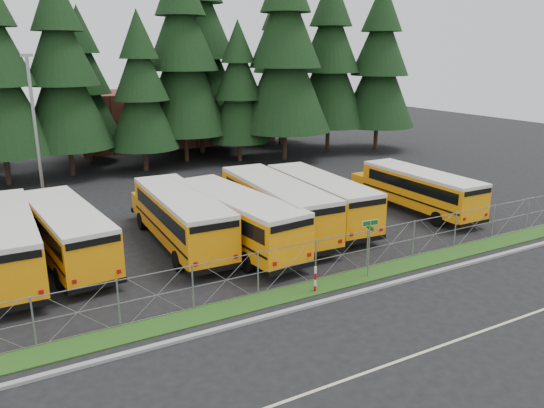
{
  "coord_description": "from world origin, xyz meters",
  "views": [
    {
      "loc": [
        -13.76,
        -19.91,
        10.25
      ],
      "look_at": [
        -0.54,
        4.0,
        2.38
      ],
      "focal_mm": 35.0,
      "sensor_mm": 36.0,
      "label": 1
    }
  ],
  "objects": [
    {
      "name": "bus_5",
      "position": [
        0.62,
        5.95,
        1.57
      ],
      "size": [
        3.42,
        12.13,
        3.15
      ],
      "primitive_type": null,
      "rotation": [
        0.0,
        0.0,
        -0.05
      ],
      "color": "orange",
      "rests_on": "ground"
    },
    {
      "name": "chainlink_fence",
      "position": [
        0.0,
        -1.0,
        1.0
      ],
      "size": [
        44.0,
        0.1,
        2.0
      ],
      "primitive_type": null,
      "color": "gray",
      "rests_on": "ground"
    },
    {
      "name": "bus_east",
      "position": [
        10.97,
        5.1,
        1.39
      ],
      "size": [
        2.52,
        10.62,
        2.78
      ],
      "primitive_type": null,
      "rotation": [
        0.0,
        0.0,
        -0.0
      ],
      "color": "orange",
      "rests_on": "ground"
    },
    {
      "name": "conifer_6",
      "position": [
        8.07,
        26.07,
        6.57
      ],
      "size": [
        5.94,
        5.94,
        13.14
      ],
      "primitive_type": null,
      "color": "black",
      "rests_on": "ground"
    },
    {
      "name": "conifer_9",
      "position": [
        23.83,
        24.78,
        8.69
      ],
      "size": [
        7.86,
        7.86,
        17.37
      ],
      "primitive_type": null,
      "color": "black",
      "rests_on": "ground"
    },
    {
      "name": "conifer_11",
      "position": [
        -4.78,
        32.56,
        7.18
      ],
      "size": [
        6.49,
        6.49,
        14.36
      ],
      "primitive_type": null,
      "color": "black",
      "rests_on": "ground"
    },
    {
      "name": "curb",
      "position": [
        0.0,
        -3.1,
        0.06
      ],
      "size": [
        50.0,
        0.25,
        0.12
      ],
      "primitive_type": "cube",
      "color": "gray",
      "rests_on": "ground"
    },
    {
      "name": "conifer_5",
      "position": [
        3.47,
        28.34,
        9.49
      ],
      "size": [
        8.58,
        8.58,
        18.98
      ],
      "primitive_type": null,
      "color": "black",
      "rests_on": "ground"
    },
    {
      "name": "light_standard",
      "position": [
        -10.76,
        15.51,
        5.5
      ],
      "size": [
        0.7,
        0.35,
        10.14
      ],
      "color": "gray",
      "rests_on": "ground"
    },
    {
      "name": "road_lane_line",
      "position": [
        0.0,
        -8.0,
        0.01
      ],
      "size": [
        50.0,
        0.12,
        0.01
      ],
      "primitive_type": "cube",
      "color": "beige",
      "rests_on": "ground"
    },
    {
      "name": "bus_3",
      "position": [
        -4.91,
        6.47,
        1.51
      ],
      "size": [
        3.03,
        11.59,
        3.02
      ],
      "primitive_type": null,
      "rotation": [
        0.0,
        0.0,
        -0.03
      ],
      "color": "orange",
      "rests_on": "ground"
    },
    {
      "name": "conifer_4",
      "position": [
        -1.11,
        26.32,
        6.87
      ],
      "size": [
        6.21,
        6.21,
        13.74
      ],
      "primitive_type": null,
      "color": "black",
      "rests_on": "ground"
    },
    {
      "name": "bus_1",
      "position": [
        -10.67,
        7.09,
        1.45
      ],
      "size": [
        3.63,
        11.27,
        2.9
      ],
      "primitive_type": null,
      "rotation": [
        0.0,
        0.0,
        0.09
      ],
      "color": "orange",
      "rests_on": "ground"
    },
    {
      "name": "conifer_8",
      "position": [
        18.95,
        26.88,
        9.04
      ],
      "size": [
        8.18,
        8.18,
        18.08
      ],
      "primitive_type": null,
      "color": "black",
      "rests_on": "ground"
    },
    {
      "name": "bus_4",
      "position": [
        -2.47,
        4.88,
        1.52
      ],
      "size": [
        3.9,
        11.84,
        3.05
      ],
      "primitive_type": null,
      "rotation": [
        0.0,
        0.0,
        0.1
      ],
      "color": "orange",
      "rests_on": "ground"
    },
    {
      "name": "conifer_7",
      "position": [
        12.22,
        24.54,
        9.73
      ],
      "size": [
        8.8,
        8.8,
        19.47
      ],
      "primitive_type": null,
      "color": "black",
      "rests_on": "ground"
    },
    {
      "name": "ground",
      "position": [
        0.0,
        0.0,
        0.0
      ],
      "size": [
        120.0,
        120.0,
        0.0
      ],
      "primitive_type": "plane",
      "color": "black",
      "rests_on": "ground"
    },
    {
      "name": "brick_building",
      "position": [
        6.0,
        40.0,
        3.0
      ],
      "size": [
        22.0,
        10.0,
        6.0
      ],
      "primitive_type": "cube",
      "color": "brown",
      "rests_on": "ground"
    },
    {
      "name": "bus_0",
      "position": [
        -13.44,
        6.77,
        1.53
      ],
      "size": [
        2.83,
        11.66,
        3.05
      ],
      "primitive_type": null,
      "rotation": [
        0.0,
        0.0,
        -0.01
      ],
      "color": "orange",
      "rests_on": "ground"
    },
    {
      "name": "conifer_3",
      "position": [
        -7.25,
        27.26,
        8.4
      ],
      "size": [
        7.6,
        7.6,
        16.8
      ],
      "primitive_type": null,
      "color": "black",
      "rests_on": "ground"
    },
    {
      "name": "conifer_12",
      "position": [
        6.64,
        32.21,
        10.56
      ],
      "size": [
        9.55,
        9.55,
        21.12
      ],
      "primitive_type": null,
      "color": "black",
      "rests_on": "ground"
    },
    {
      "name": "street_sign",
      "position": [
        1.39,
        -1.85,
        2.03
      ],
      "size": [
        0.84,
        0.55,
        2.81
      ],
      "color": "gray",
      "rests_on": "ground"
    },
    {
      "name": "bus_6",
      "position": [
        3.82,
        6.2,
        1.48
      ],
      "size": [
        3.23,
        11.41,
        2.96
      ],
      "primitive_type": null,
      "rotation": [
        0.0,
        0.0,
        -0.05
      ],
      "color": "orange",
      "rests_on": "ground"
    },
    {
      "name": "grass_verge",
      "position": [
        0.0,
        -1.7,
        0.03
      ],
      "size": [
        50.0,
        1.4,
        0.06
      ],
      "primitive_type": "cube",
      "color": "#194313",
      "rests_on": "ground"
    },
    {
      "name": "conifer_13",
      "position": [
        16.48,
        32.76,
        8.87
      ],
      "size": [
        8.02,
        8.02,
        17.74
      ],
      "primitive_type": null,
      "color": "black",
      "rests_on": "ground"
    },
    {
      "name": "striped_bollard",
      "position": [
        -1.7,
        -2.03,
        0.6
      ],
      "size": [
        0.11,
        0.11,
        1.2
      ],
      "primitive_type": "cylinder",
      "color": "#B20C0C",
      "rests_on": "ground"
    }
  ]
}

